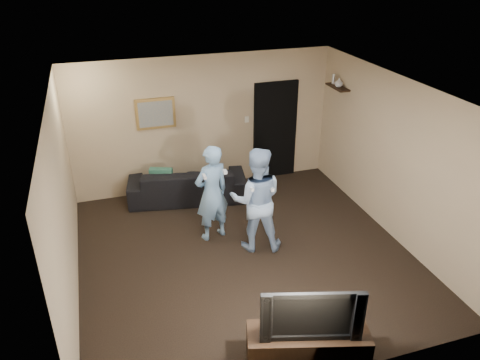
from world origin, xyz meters
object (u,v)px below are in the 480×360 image
object	(u,v)px
wii_player_left	(212,193)
wii_player_right	(256,200)
television	(311,310)
tv_console	(307,348)
sofa	(187,183)

from	to	relation	value
wii_player_left	wii_player_right	distance (m)	0.75
television	wii_player_left	world-z (taller)	wii_player_left
tv_console	wii_player_left	distance (m)	2.98
television	wii_player_right	bearing A→B (deg)	100.46
sofa	television	bearing A→B (deg)	106.29
tv_console	wii_player_left	bearing A→B (deg)	112.79
sofa	wii_player_left	size ratio (longest dim) A/B	1.34
sofa	wii_player_left	bearing A→B (deg)	105.09
wii_player_right	sofa	bearing A→B (deg)	110.46
tv_console	wii_player_right	distance (m)	2.51
sofa	tv_console	world-z (taller)	sofa
sofa	wii_player_right	distance (m)	2.09
wii_player_right	tv_console	bearing A→B (deg)	-95.48
wii_player_right	television	bearing A→B (deg)	-95.48
wii_player_left	sofa	bearing A→B (deg)	95.05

